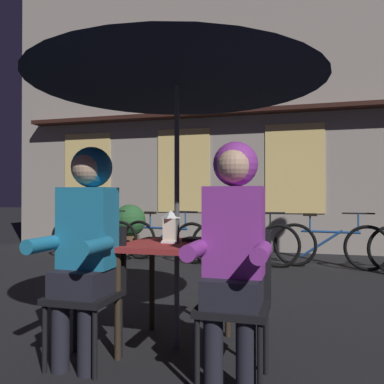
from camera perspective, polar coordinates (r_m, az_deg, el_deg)
ground_plane at (r=3.05m, az=-2.17°, el=-21.19°), size 60.00×60.00×0.00m
cafe_table at (r=2.89m, az=-2.17°, el=-9.26°), size 0.72×0.72×0.74m
patio_umbrella at (r=3.02m, az=-2.16°, el=18.42°), size 2.10×2.10×2.31m
lantern at (r=2.88m, az=-3.09°, el=-4.83°), size 0.11×0.11×0.23m
chair_left at (r=2.77m, az=-14.32°, el=-12.73°), size 0.40×0.40×0.87m
chair_right at (r=2.46m, az=6.17°, el=-14.35°), size 0.40×0.40×0.87m
person_left_hooded at (r=2.67m, az=-14.91°, el=-5.45°), size 0.45×0.56×1.40m
person_right_hooded at (r=2.34m, az=5.93°, el=-6.16°), size 0.45×0.56×1.40m
shopfront_building at (r=8.46m, az=6.73°, el=13.20°), size 10.00×0.93×6.20m
bicycle_nearest at (r=7.16m, az=-13.94°, el=-6.41°), size 1.68×0.10×0.84m
bicycle_second at (r=6.66m, az=-3.93°, el=-6.86°), size 1.65×0.40×0.84m
bicycle_third at (r=6.22m, az=7.46°, el=-7.30°), size 1.68×0.12×0.84m
bicycle_fourth at (r=6.32m, az=19.04°, el=-7.18°), size 1.67×0.26×0.84m
book at (r=3.00m, az=0.89°, el=-6.75°), size 0.22×0.17×0.02m
potted_plant at (r=7.59m, az=-8.87°, el=-4.60°), size 0.60×0.60×0.92m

